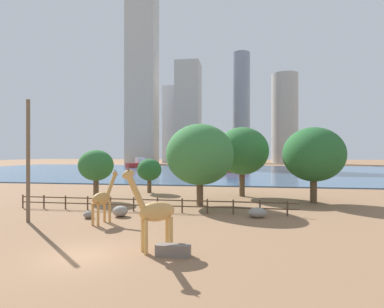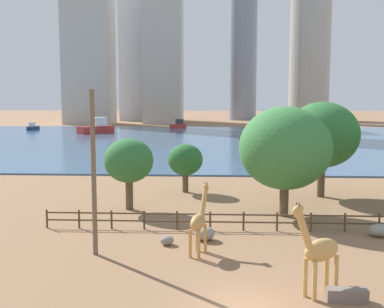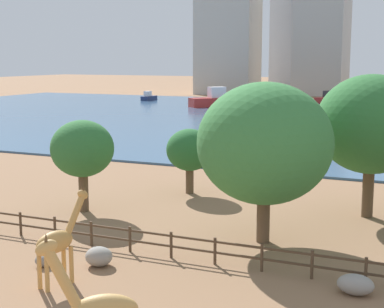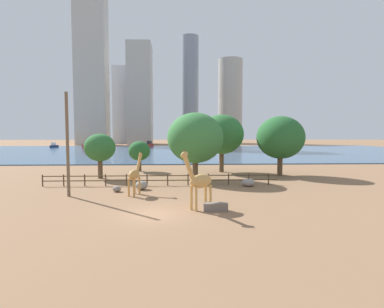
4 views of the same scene
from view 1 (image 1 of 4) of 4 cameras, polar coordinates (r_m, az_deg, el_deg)
ground_plane at (r=94.84m, az=4.22°, el=-3.20°), size 400.00×400.00×0.00m
harbor_water at (r=91.85m, az=4.06°, el=-3.24°), size 180.00×86.00×0.20m
giraffe_tall at (r=23.92m, az=-16.60°, el=-8.05°), size 1.26×2.88×4.05m
giraffe_companion at (r=16.59m, az=-7.25°, el=-10.80°), size 2.76×2.21×4.64m
utility_pole at (r=26.50m, az=-28.75°, el=-1.13°), size 0.28×0.28×9.53m
boulder_near_fence at (r=25.87m, az=12.35°, el=-10.84°), size 1.50×1.12×0.84m
boulder_by_pole at (r=26.44m, az=-13.50°, el=-10.53°), size 1.28×1.20×0.90m
boulder_small at (r=26.47m, az=-19.12°, el=-10.87°), size 0.83×0.78×0.59m
feeding_trough at (r=16.26m, az=-3.62°, el=-17.84°), size 1.80×0.60×0.60m
enclosure_fence at (r=27.98m, az=-8.29°, el=-9.30°), size 26.12×0.14×1.30m
tree_left_large at (r=34.82m, az=22.14°, el=-0.09°), size 6.51×6.51×8.18m
tree_center_broad at (r=30.84m, az=1.50°, el=-0.11°), size 7.00×7.00×8.39m
tree_right_tall at (r=36.00m, az=-17.81°, el=-2.11°), size 3.95×3.95×5.78m
tree_left_small at (r=37.89m, az=9.51°, el=0.56°), size 6.58×6.58×8.64m
tree_right_small at (r=41.24m, az=-8.13°, el=-3.03°), size 3.32×3.32×4.64m
boat_ferry at (r=83.04m, az=8.14°, el=-2.76°), size 7.66×3.91×6.58m
boat_sailboat at (r=129.73m, az=0.31°, el=-1.88°), size 4.36×5.96×2.49m
boat_tug at (r=115.08m, az=-10.23°, el=-1.89°), size 8.25×8.42×3.81m
boat_barge at (r=132.28m, az=-16.79°, el=-1.90°), size 1.81×4.75×2.07m
skyline_tower_needle at (r=163.69m, az=-9.49°, el=13.79°), size 15.33×11.26×88.62m
skyline_block_central at (r=182.37m, az=9.34°, el=8.65°), size 10.49×10.49×65.42m
skyline_tower_glass at (r=182.53m, az=17.24°, el=6.45°), size 15.02×15.02×51.59m
skyline_block_left at (r=160.61m, az=-0.69°, el=7.74°), size 12.62×13.33×53.85m
skyline_block_right at (r=180.50m, az=-2.86°, el=5.48°), size 14.72×14.71×45.08m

